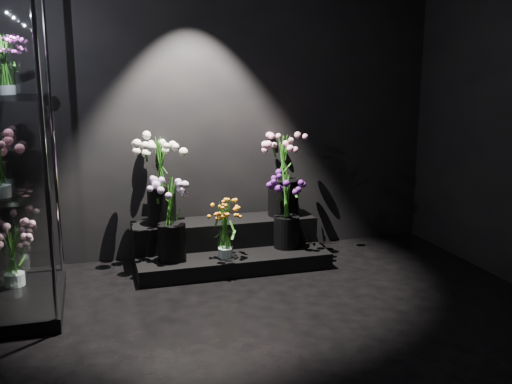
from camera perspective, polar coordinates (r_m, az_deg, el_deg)
name	(u,v)px	position (r m, az deg, el deg)	size (l,w,h in m)	color
floor	(298,349)	(3.60, 4.27, -15.35)	(4.00, 4.00, 0.00)	black
wall_back	(221,99)	(5.11, -3.48, 9.25)	(4.00, 4.00, 0.00)	black
display_riser	(228,245)	(5.02, -2.86, -5.36)	(1.62, 0.72, 0.36)	black
display_case	(6,157)	(4.16, -23.72, 3.22)	(0.59, 0.99, 2.17)	black
bouquet_orange_bells	(225,229)	(4.68, -3.12, -3.67)	(0.26, 0.26, 0.47)	white
bouquet_lilac	(171,213)	(4.63, -8.51, -2.10)	(0.38, 0.38, 0.67)	black
bouquet_purple	(287,208)	(4.92, 3.09, -1.58)	(0.32, 0.32, 0.64)	black
bouquet_cream_roses	(161,173)	(4.87, -9.51, 1.91)	(0.52, 0.52, 0.75)	black
bouquet_pink_roses	(283,172)	(5.12, 2.77, 1.98)	(0.34, 0.34, 0.73)	black
bouquet_case_magenta	(4,65)	(4.30, -23.86, 11.58)	(0.26, 0.26, 0.40)	white
bouquet_case_base_pink	(12,254)	(4.53, -23.18, -5.74)	(0.32, 0.32, 0.45)	white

